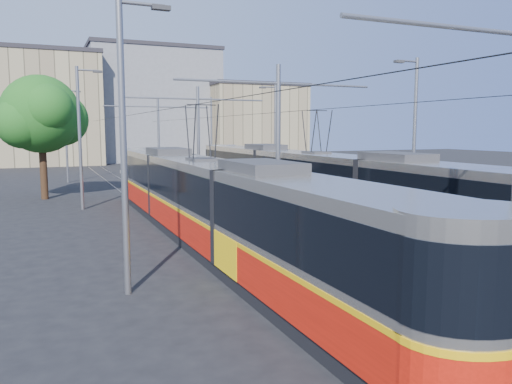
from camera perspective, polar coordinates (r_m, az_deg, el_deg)
name	(u,v)px	position (r m, az deg, el deg)	size (l,w,h in m)	color
ground	(393,281)	(15.75, 15.43, -9.80)	(160.00, 160.00, 0.00)	black
platform	(213,202)	(30.54, -4.88, -1.12)	(4.00, 50.00, 0.30)	gray
tactile_strip_left	(190,201)	(30.10, -7.51, -0.98)	(0.70, 50.00, 0.01)	gray
tactile_strip_right	(236,198)	(31.01, -2.35, -0.69)	(0.70, 50.00, 0.01)	gray
rails	(213,204)	(30.56, -4.88, -1.37)	(8.71, 70.00, 0.03)	gray
track_arrow	(349,339)	(11.45, 10.54, -16.20)	(1.20, 5.00, 0.01)	silver
tram_left	(203,200)	(20.32, -6.11, -0.86)	(2.43, 29.32, 5.50)	black
tram_right	(316,181)	(26.25, 6.85, 1.25)	(2.43, 31.90, 5.50)	black
catenary	(229,130)	(27.55, -3.09, 7.13)	(9.20, 70.00, 7.00)	slate
street_lamps	(194,135)	(34.05, -7.10, 6.51)	(15.18, 38.22, 8.00)	slate
shelter	(267,185)	(25.98, 1.22, 0.81)	(0.97, 1.31, 2.59)	black
tree	(46,116)	(35.47, -22.86, 8.03)	(5.52, 5.10, 8.01)	#382314
building_left	(35,108)	(71.74, -23.97, 8.72)	(16.32, 12.24, 14.52)	tan
building_centre	(151,105)	(77.35, -11.88, 9.68)	(18.36, 14.28, 16.33)	gray
building_right	(253,122)	(75.70, -0.35, 7.98)	(14.28, 10.20, 11.28)	tan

